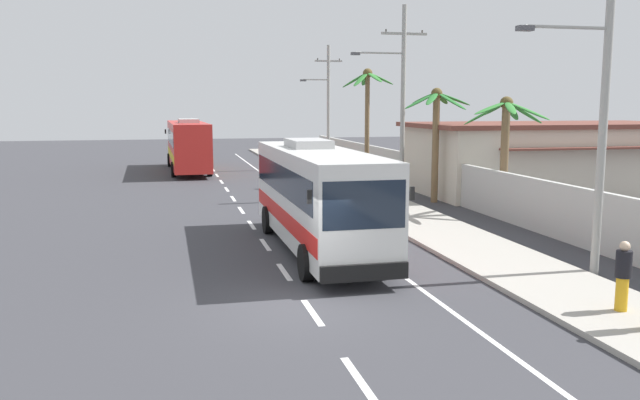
{
  "coord_description": "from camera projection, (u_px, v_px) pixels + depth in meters",
  "views": [
    {
      "loc": [
        -3.17,
        -15.17,
        4.87
      ],
      "look_at": [
        1.7,
        5.85,
        1.7
      ],
      "focal_mm": 36.51,
      "sensor_mm": 36.0,
      "label": 1
    }
  ],
  "objects": [
    {
      "name": "palm_second",
      "position": [
        505.0,
        132.0,
        28.14
      ],
      "size": [
        3.76,
        3.91,
        5.23
      ],
      "color": "brown",
      "rests_on": "ground"
    },
    {
      "name": "ground_plane",
      "position": [
        306.0,
        304.0,
        16.03
      ],
      "size": [
        160.0,
        160.0,
        0.0
      ],
      "primitive_type": "plane",
      "color": "#3A3A3F"
    },
    {
      "name": "motorcycle_beside_bus",
      "position": [
        324.0,
        191.0,
        31.96
      ],
      "size": [
        0.56,
        1.96,
        1.61
      ],
      "color": "black",
      "rests_on": "ground"
    },
    {
      "name": "palm_nearest",
      "position": [
        367.0,
        103.0,
        37.98
      ],
      "size": [
        3.05,
        3.28,
        6.96
      ],
      "color": "brown",
      "rests_on": "ground"
    },
    {
      "name": "utility_pole_mid",
      "position": [
        401.0,
        97.0,
        33.43
      ],
      "size": [
        4.0,
        0.24,
        9.88
      ],
      "color": "#9E9E99",
      "rests_on": "ground"
    },
    {
      "name": "lane_markings",
      "position": [
        283.0,
        208.0,
        30.85
      ],
      "size": [
        3.39,
        71.52,
        0.01
      ],
      "color": "white",
      "rests_on": "ground"
    },
    {
      "name": "palm_third",
      "position": [
        436.0,
        122.0,
        32.19
      ],
      "size": [
        3.65,
        3.45,
        5.7
      ],
      "color": "brown",
      "rests_on": "ground"
    },
    {
      "name": "pedestrian_midwalk",
      "position": [
        623.0,
        275.0,
        14.95
      ],
      "size": [
        0.36,
        0.36,
        1.64
      ],
      "rotation": [
        0.0,
        0.0,
        4.37
      ],
      "color": "gold",
      "rests_on": "sidewalk_kerb"
    },
    {
      "name": "coach_bus_foreground",
      "position": [
        317.0,
        194.0,
        21.78
      ],
      "size": [
        2.88,
        10.86,
        3.66
      ],
      "color": "silver",
      "rests_on": "ground"
    },
    {
      "name": "coach_bus_far_lane",
      "position": [
        188.0,
        144.0,
        47.55
      ],
      "size": [
        3.15,
        12.49,
        3.88
      ],
      "color": "red",
      "rests_on": "ground"
    },
    {
      "name": "sidewalk_kerb",
      "position": [
        416.0,
        221.0,
        27.18
      ],
      "size": [
        3.2,
        90.0,
        0.14
      ],
      "primitive_type": "cube",
      "color": "#A8A399",
      "rests_on": "ground"
    },
    {
      "name": "roadside_building",
      "position": [
        549.0,
        157.0,
        36.26
      ],
      "size": [
        15.32,
        8.27,
        3.88
      ],
      "color": "beige",
      "rests_on": "ground"
    },
    {
      "name": "utility_pole_nearest",
      "position": [
        602.0,
        97.0,
        18.03
      ],
      "size": [
        3.68,
        0.24,
        9.59
      ],
      "color": "#9E9E99",
      "rests_on": "ground"
    },
    {
      "name": "utility_pole_far",
      "position": [
        327.0,
        104.0,
        48.91
      ],
      "size": [
        3.2,
        0.24,
        9.27
      ],
      "color": "#9E9E99",
      "rests_on": "ground"
    },
    {
      "name": "boundary_wall",
      "position": [
        460.0,
        184.0,
        31.75
      ],
      "size": [
        0.24,
        60.0,
        2.05
      ],
      "primitive_type": "cube",
      "color": "#B2B2AD",
      "rests_on": "ground"
    }
  ]
}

